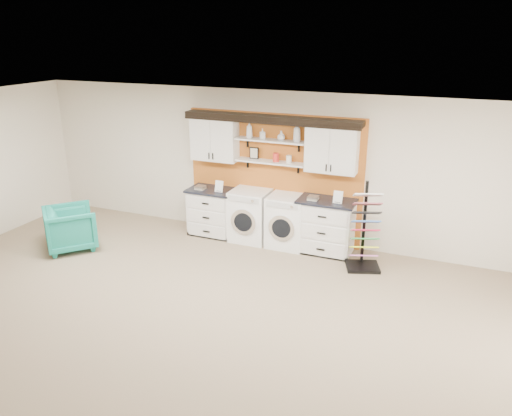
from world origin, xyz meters
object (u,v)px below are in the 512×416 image
at_px(sample_rack, 364,241).
at_px(armchair, 71,228).
at_px(base_cabinet_left, 213,211).
at_px(dryer, 288,221).
at_px(washer, 250,215).
at_px(base_cabinet_right, 326,226).

height_order(sample_rack, armchair, sample_rack).
relative_size(base_cabinet_left, sample_rack, 0.63).
bearing_deg(armchair, base_cabinet_left, -99.99).
relative_size(dryer, sample_rack, 0.65).
xyz_separation_m(base_cabinet_left, sample_rack, (3.02, -0.40, 0.03)).
bearing_deg(dryer, washer, 180.00).
bearing_deg(base_cabinet_right, washer, -179.87).
height_order(washer, sample_rack, sample_rack).
bearing_deg(washer, dryer, 0.00).
bearing_deg(dryer, base_cabinet_left, 179.87).
bearing_deg(washer, sample_rack, -9.99).
xyz_separation_m(washer, dryer, (0.75, 0.00, -0.01)).
relative_size(base_cabinet_right, washer, 1.03).
height_order(base_cabinet_right, dryer, base_cabinet_right).
xyz_separation_m(base_cabinet_left, dryer, (1.54, -0.00, 0.03)).
bearing_deg(base_cabinet_right, sample_rack, -27.49).
relative_size(dryer, armchair, 1.12).
bearing_deg(sample_rack, base_cabinet_right, 133.37).
relative_size(washer, dryer, 1.01).
bearing_deg(washer, base_cabinet_right, 0.13).
bearing_deg(dryer, sample_rack, -14.82).
xyz_separation_m(washer, sample_rack, (2.23, -0.39, -0.00)).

